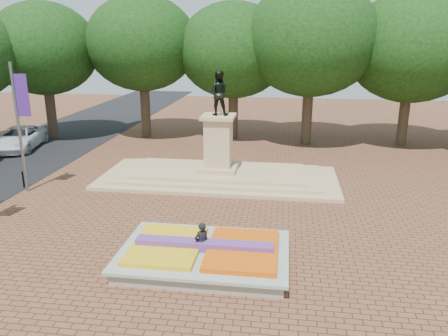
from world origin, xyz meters
The scene contains 6 objects.
ground centered at (0.00, 0.00, 0.00)m, with size 90.00×90.00×0.00m, color brown.
flower_bed centered at (1.03, -2.00, 0.38)m, with size 6.30×4.30×0.91m.
monument centered at (0.00, 8.00, 0.88)m, with size 14.00×6.00×6.40m.
tree_row_back centered at (2.33, 18.00, 6.67)m, with size 44.80×8.80×10.43m.
van centered at (-16.13, 13.19, 0.83)m, with size 2.74×5.94×1.65m, color silver.
pedestrian centered at (0.91, -2.01, 0.83)m, with size 0.60×0.39×1.65m, color black.
Camera 1 is at (3.81, -16.54, 8.26)m, focal length 35.00 mm.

